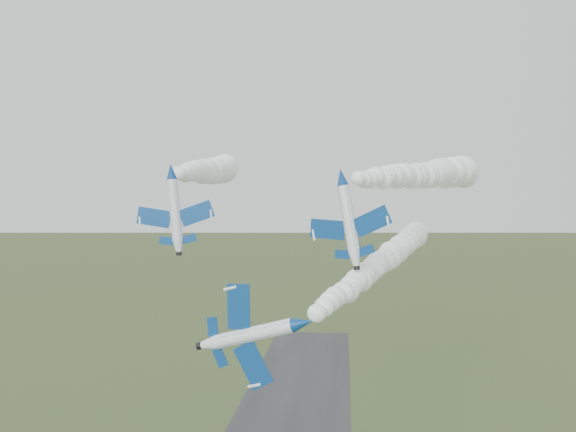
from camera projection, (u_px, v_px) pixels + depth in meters
name	position (u px, v px, depth m)	size (l,w,h in m)	color
jet_lead	(303.00, 323.00, 56.34)	(5.01, 11.54, 9.26)	white
smoke_trail_jet_lead	(384.00, 260.00, 92.52)	(4.43, 70.80, 4.43)	white
jet_pair_left	(171.00, 171.00, 78.39)	(9.43, 11.36, 2.84)	white
smoke_trail_jet_pair_left	(209.00, 171.00, 111.90)	(5.75, 62.74, 5.75)	white
jet_pair_right	(341.00, 177.00, 75.78)	(10.07, 11.76, 3.36)	white
smoke_trail_jet_pair_right	(425.00, 174.00, 106.45)	(5.98, 64.78, 5.98)	white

